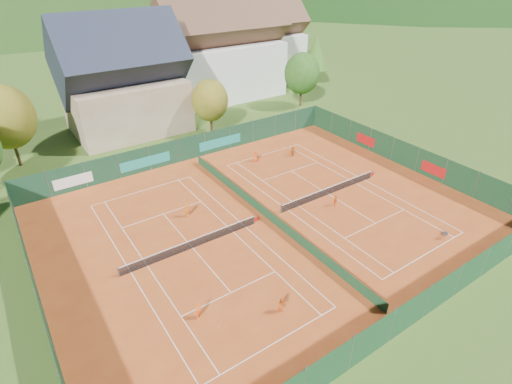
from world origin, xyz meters
The scene contains 30 objects.
ground centered at (0.00, 0.00, -0.02)m, with size 600.00×600.00×0.00m, color #314F18.
clay_pad centered at (0.00, 0.00, 0.01)m, with size 40.00×32.00×0.01m, color #A64118.
court_markings_left centered at (-8.00, 0.00, 0.01)m, with size 11.03×23.83×0.00m.
court_markings_right centered at (8.00, 0.00, 0.01)m, with size 11.03×23.83×0.00m.
tennis_net_left centered at (-7.85, 0.00, 0.51)m, with size 13.30×0.10×1.02m.
tennis_net_right centered at (8.15, 0.00, 0.51)m, with size 13.30×0.10×1.02m.
court_divider centered at (0.00, 0.00, 0.50)m, with size 0.03×28.80×1.00m.
fence_north centered at (-0.46, 15.99, 1.47)m, with size 40.00×0.10×3.00m.
fence_south centered at (0.00, -16.00, 1.50)m, with size 40.00×0.04×3.00m.
fence_west centered at (-20.00, 0.00, 1.50)m, with size 0.04×32.00×3.00m.
fence_east centered at (20.00, 0.05, 1.48)m, with size 0.09×32.00×3.00m.
chalet centered at (-3.00, 30.00, 6.62)m, with size 16.20×12.00×16.00m.
hotel_block_a centered at (16.00, 36.00, 7.38)m, with size 21.60×11.00×17.25m.
hotel_block_b centered at (30.00, 44.00, 6.62)m, with size 17.28×10.00×15.50m.
tree_west_mid centered at (-18.00, 26.00, 6.07)m, with size 6.44×6.44×9.78m.
tree_center centered at (6.00, 22.00, 4.72)m, with size 5.01×5.01×7.60m.
tree_east_front centered at (24.00, 24.00, 5.39)m, with size 5.72×5.72×8.69m.
tree_east_mid centered at (34.00, 32.00, 6.06)m, with size 5.04×5.04×9.00m.
tree_east_back centered at (26.00, 40.00, 6.74)m, with size 7.15×7.15×10.86m.
mountain_backdrop centered at (28.54, 233.48, -39.64)m, with size 820.00×530.00×242.00m.
ball_hopper centered at (11.14, -11.47, 0.56)m, with size 0.34×0.34×0.80m.
loose_ball_0 centered at (-10.38, -8.70, 0.03)m, with size 0.07×0.07×0.07m, color #CCD833.
loose_ball_1 centered at (3.30, -7.96, 0.03)m, with size 0.07×0.07×0.07m, color #CCD833.
loose_ball_2 centered at (3.97, 3.11, 0.03)m, with size 0.07×0.07×0.07m, color #CCD833.
player_left_near centered at (-11.10, -7.23, 0.68)m, with size 0.50×0.33×1.36m, color #FB6016.
player_left_mid centered at (-6.03, -10.10, 0.69)m, with size 0.67×0.52×1.38m, color orange.
player_left_far centered at (-6.22, 4.67, 0.73)m, with size 0.94×0.54×1.46m, color #D85D13.
player_right_near centered at (6.96, -1.93, 0.62)m, with size 0.72×0.30×1.24m, color #FA5A16.
player_right_far_a centered at (6.00, 10.82, 0.68)m, with size 0.67×0.44×1.37m, color #E05013.
player_right_far_b centered at (10.69, 9.56, 0.66)m, with size 1.22×0.39×1.31m, color #D25F12.
Camera 1 is at (-18.79, -25.53, 21.87)m, focal length 28.00 mm.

